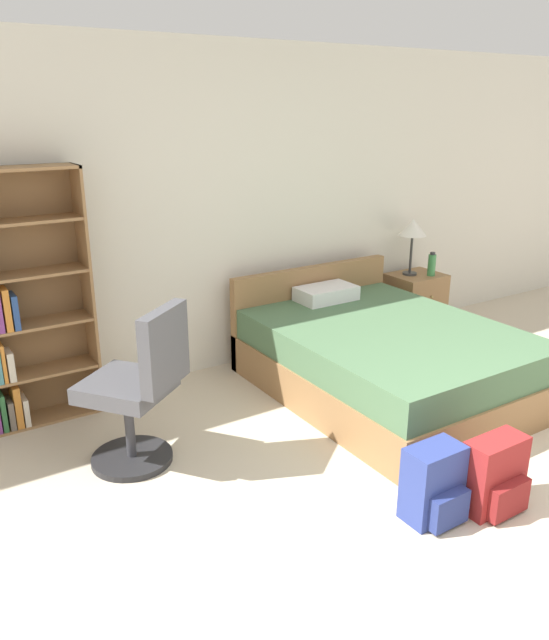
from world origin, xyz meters
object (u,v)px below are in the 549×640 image
at_px(water_bottle, 432,265).
at_px(office_chair, 139,391).
at_px(nightstand, 415,303).
at_px(backpack_red, 495,476).
at_px(bed, 382,357).
at_px(bookshelf, 8,310).
at_px(table_lamp, 413,229).
at_px(backpack_blue, 434,485).

bearing_deg(water_bottle, office_chair, -166.73).
relative_size(nightstand, backpack_red, 1.36).
xyz_separation_m(office_chair, nightstand, (3.13, 0.86, -0.21)).
relative_size(bed, water_bottle, 9.18).
bearing_deg(bookshelf, bed, -20.83).
bearing_deg(table_lamp, office_chair, -163.74).
relative_size(bed, backpack_blue, 4.92).
distance_m(bookshelf, office_chair, 1.14).
height_order(nightstand, backpack_blue, nightstand).
bearing_deg(nightstand, bed, -144.41).
xyz_separation_m(bookshelf, office_chair, (0.52, -0.96, -0.34)).
distance_m(nightstand, table_lamp, 0.73).
bearing_deg(bed, backpack_blue, -121.60).
relative_size(bed, nightstand, 3.58).
distance_m(bookshelf, table_lamp, 3.60).
height_order(bed, water_bottle, water_bottle).
height_order(bookshelf, water_bottle, bookshelf).
height_order(water_bottle, backpack_red, water_bottle).
xyz_separation_m(table_lamp, water_bottle, (0.15, -0.14, -0.33)).
relative_size(office_chair, water_bottle, 4.59).
relative_size(nightstand, backpack_blue, 1.37).
xyz_separation_m(bookshelf, backpack_red, (1.98, -2.43, -0.63)).
bearing_deg(backpack_blue, backpack_red, -19.60).
bearing_deg(backpack_red, table_lamp, 55.65).
xyz_separation_m(bed, backpack_red, (-0.50, -1.48, -0.08)).
bearing_deg(backpack_red, office_chair, 134.77).
relative_size(water_bottle, backpack_red, 0.53).
bearing_deg(backpack_red, bed, 71.44).
bearing_deg(office_chair, bookshelf, 118.56).
xyz_separation_m(nightstand, water_bottle, (0.08, -0.10, 0.40)).
bearing_deg(nightstand, office_chair, -164.63).
bearing_deg(bookshelf, table_lamp, -1.01).
distance_m(bed, backpack_red, 1.57).
bearing_deg(nightstand, backpack_red, -125.78).
height_order(nightstand, water_bottle, water_bottle).
relative_size(nightstand, water_bottle, 2.56).
height_order(bookshelf, bed, bookshelf).
relative_size(bookshelf, table_lamp, 3.27).
bearing_deg(nightstand, backpack_blue, -132.44).
xyz_separation_m(table_lamp, backpack_blue, (-1.96, -2.24, -0.82)).
bearing_deg(water_bottle, table_lamp, 136.64).
bearing_deg(bed, nightstand, 35.59).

